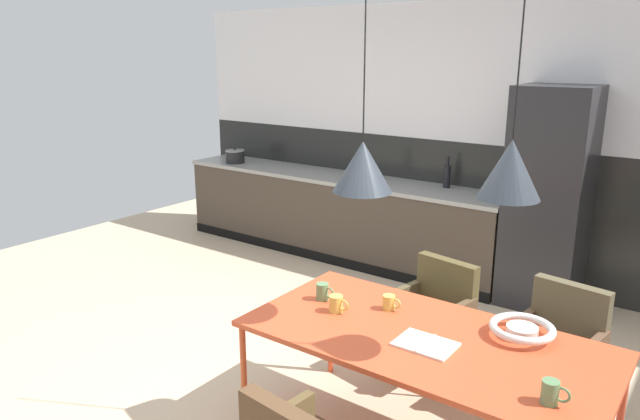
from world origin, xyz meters
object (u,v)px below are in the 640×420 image
at_px(armchair_far_side, 436,303).
at_px(mug_wide_latte, 323,292).
at_px(cooking_pot, 235,156).
at_px(bottle_oil_tall, 363,171).
at_px(mug_short_terracotta, 551,392).
at_px(pendant_lamp_over_table_far, 510,169).
at_px(pendant_lamp_over_table_near, 363,167).
at_px(mug_tall_blue, 337,304).
at_px(refrigerator_column, 548,199).
at_px(armchair_facing_counter, 560,335).
at_px(mug_dark_espresso, 389,302).
at_px(bottle_spice_small, 447,176).
at_px(fruit_bowl, 522,329).
at_px(dining_table, 424,342).
at_px(open_book, 425,344).

distance_m(armchair_far_side, mug_wide_latte, 0.92).
xyz_separation_m(cooking_pot, bottle_oil_tall, (1.84, -0.08, 0.05)).
relative_size(mug_short_terracotta, pendant_lamp_over_table_far, 0.12).
bearing_deg(pendant_lamp_over_table_near, mug_tall_blue, 177.24).
bearing_deg(armchair_far_side, mug_short_terracotta, 143.63).
relative_size(mug_short_terracotta, cooking_pot, 0.54).
xyz_separation_m(refrigerator_column, armchair_facing_counter, (0.57, -1.64, -0.43)).
distance_m(cooking_pot, bottle_oil_tall, 1.85).
bearing_deg(cooking_pot, mug_short_terracotta, -31.00).
relative_size(mug_dark_espresso, bottle_spice_small, 0.37).
relative_size(armchair_far_side, bottle_spice_small, 2.61).
bearing_deg(armchair_far_side, pendant_lamp_over_table_near, 97.43).
relative_size(mug_wide_latte, mug_tall_blue, 0.98).
xyz_separation_m(mug_short_terracotta, pendant_lamp_over_table_near, (-1.09, 0.21, 0.81)).
xyz_separation_m(armchair_facing_counter, pendant_lamp_over_table_far, (-0.10, -0.86, 1.14)).
height_order(armchair_far_side, fruit_bowl, fruit_bowl).
bearing_deg(mug_dark_espresso, pendant_lamp_over_table_near, -106.65).
xyz_separation_m(mug_wide_latte, mug_dark_espresso, (0.39, 0.12, -0.01)).
bearing_deg(fruit_bowl, bottle_spice_small, 122.49).
height_order(mug_short_terracotta, mug_dark_espresso, mug_short_terracotta).
relative_size(refrigerator_column, dining_table, 1.01).
bearing_deg(pendant_lamp_over_table_near, open_book, -6.77).
xyz_separation_m(mug_tall_blue, pendant_lamp_over_table_near, (0.16, -0.01, 0.82)).
relative_size(fruit_bowl, bottle_oil_tall, 1.11).
height_order(open_book, cooking_pot, cooking_pot).
distance_m(armchair_facing_counter, mug_short_terracotta, 1.15).
distance_m(open_book, mug_short_terracotta, 0.68).
height_order(refrigerator_column, armchair_facing_counter, refrigerator_column).
relative_size(dining_table, fruit_bowl, 5.60).
relative_size(refrigerator_column, mug_tall_blue, 15.30).
distance_m(dining_table, armchair_facing_counter, 0.99).
bearing_deg(mug_dark_espresso, armchair_far_side, 91.57).
bearing_deg(open_book, dining_table, 118.43).
bearing_deg(cooking_pot, mug_tall_blue, -37.68).
distance_m(mug_short_terracotta, cooking_pot, 5.12).
bearing_deg(armchair_far_side, pendant_lamp_over_table_far, 139.50).
bearing_deg(armchair_facing_counter, refrigerator_column, -62.24).
bearing_deg(armchair_far_side, refrigerator_column, -88.28).
bearing_deg(pendant_lamp_over_table_near, pendant_lamp_over_table_far, 1.97).
xyz_separation_m(bottle_oil_tall, bottle_spice_small, (0.74, 0.34, -0.01)).
bearing_deg(mug_short_terracotta, pendant_lamp_over_table_far, 144.91).
relative_size(cooking_pot, pendant_lamp_over_table_far, 0.22).
height_order(dining_table, mug_short_terracotta, mug_short_terracotta).
height_order(mug_dark_espresso, cooking_pot, cooking_pot).
bearing_deg(dining_table, open_book, -61.57).
relative_size(cooking_pot, bottle_spice_small, 0.74).
height_order(dining_table, mug_dark_espresso, mug_dark_espresso).
bearing_deg(armchair_far_side, open_book, 122.26).
xyz_separation_m(mug_short_terracotta, bottle_oil_tall, (-2.54, 2.56, 0.23)).
relative_size(refrigerator_column, mug_dark_espresso, 16.74).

